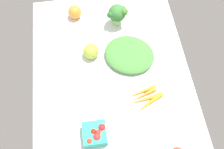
{
  "coord_description": "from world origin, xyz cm",
  "views": [
    {
      "loc": [
        -50.84,
        7.1,
        109.35
      ],
      "look_at": [
        0.0,
        0.0,
        4.0
      ],
      "focal_mm": 39.33,
      "sensor_mm": 36.0,
      "label": 1
    }
  ],
  "objects_px": {
    "carrot_bunch": "(145,98)",
    "heirloom_tomato_green": "(91,51)",
    "broccoli_head": "(117,13)",
    "heirloom_tomato_orange": "(75,12)",
    "berry_basket": "(95,134)",
    "leafy_greens_clump": "(129,54)"
  },
  "relations": [
    {
      "from": "carrot_bunch",
      "to": "broccoli_head",
      "type": "distance_m",
      "value": 0.46
    },
    {
      "from": "heirloom_tomato_green",
      "to": "berry_basket",
      "type": "bearing_deg",
      "value": 176.75
    },
    {
      "from": "heirloom_tomato_green",
      "to": "broccoli_head",
      "type": "height_order",
      "value": "broccoli_head"
    },
    {
      "from": "heirloom_tomato_green",
      "to": "heirloom_tomato_orange",
      "type": "xyz_separation_m",
      "value": [
        0.26,
        0.06,
        -0.0
      ]
    },
    {
      "from": "carrot_bunch",
      "to": "heirloom_tomato_green",
      "type": "height_order",
      "value": "heirloom_tomato_green"
    },
    {
      "from": "broccoli_head",
      "to": "leafy_greens_clump",
      "type": "relative_size",
      "value": 0.52
    },
    {
      "from": "carrot_bunch",
      "to": "leafy_greens_clump",
      "type": "height_order",
      "value": "leafy_greens_clump"
    },
    {
      "from": "berry_basket",
      "to": "leafy_greens_clump",
      "type": "xyz_separation_m",
      "value": [
        0.37,
        -0.21,
        -0.01
      ]
    },
    {
      "from": "broccoli_head",
      "to": "heirloom_tomato_orange",
      "type": "distance_m",
      "value": 0.24
    },
    {
      "from": "carrot_bunch",
      "to": "heirloom_tomato_orange",
      "type": "bearing_deg",
      "value": 28.25
    },
    {
      "from": "berry_basket",
      "to": "heirloom_tomato_orange",
      "type": "xyz_separation_m",
      "value": [
        0.66,
        0.04,
        0.0
      ]
    },
    {
      "from": "heirloom_tomato_green",
      "to": "broccoli_head",
      "type": "relative_size",
      "value": 0.61
    },
    {
      "from": "heirloom_tomato_orange",
      "to": "berry_basket",
      "type": "bearing_deg",
      "value": -176.73
    },
    {
      "from": "heirloom_tomato_green",
      "to": "heirloom_tomato_orange",
      "type": "relative_size",
      "value": 1.07
    },
    {
      "from": "leafy_greens_clump",
      "to": "carrot_bunch",
      "type": "bearing_deg",
      "value": -171.5
    },
    {
      "from": "carrot_bunch",
      "to": "leafy_greens_clump",
      "type": "distance_m",
      "value": 0.24
    },
    {
      "from": "broccoli_head",
      "to": "carrot_bunch",
      "type": "bearing_deg",
      "value": -171.8
    },
    {
      "from": "berry_basket",
      "to": "leafy_greens_clump",
      "type": "relative_size",
      "value": 0.4
    },
    {
      "from": "berry_basket",
      "to": "broccoli_head",
      "type": "distance_m",
      "value": 0.61
    },
    {
      "from": "carrot_bunch",
      "to": "heirloom_tomato_green",
      "type": "bearing_deg",
      "value": 39.47
    },
    {
      "from": "berry_basket",
      "to": "heirloom_tomato_orange",
      "type": "relative_size",
      "value": 1.35
    },
    {
      "from": "carrot_bunch",
      "to": "heirloom_tomato_orange",
      "type": "distance_m",
      "value": 0.6
    }
  ]
}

